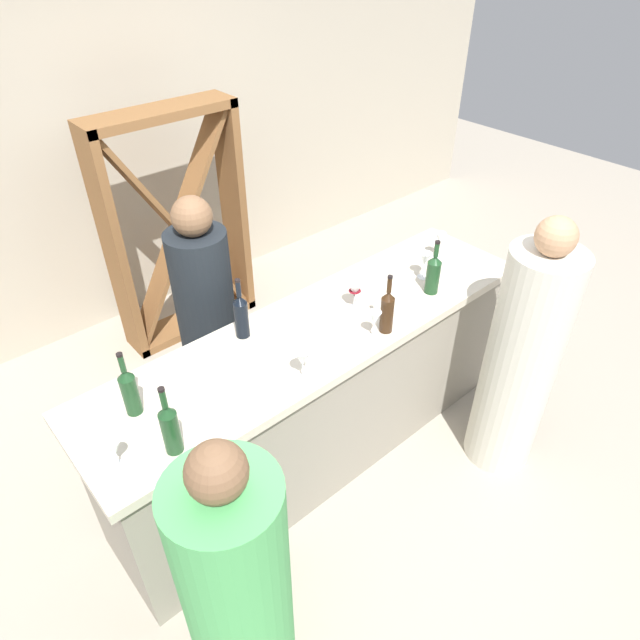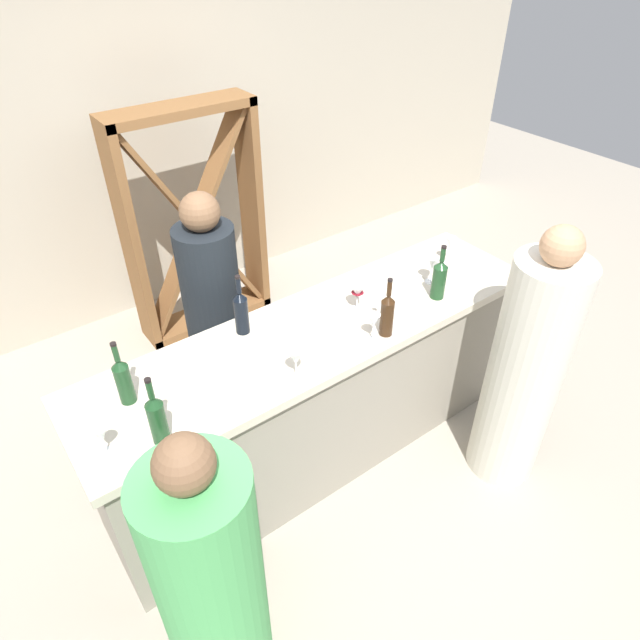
# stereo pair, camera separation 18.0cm
# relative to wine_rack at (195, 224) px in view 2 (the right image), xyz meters

# --- Properties ---
(ground_plane) EXTENTS (12.00, 12.00, 0.00)m
(ground_plane) POSITION_rel_wine_rack_xyz_m (-0.09, -1.65, -0.84)
(ground_plane) COLOR #9E9384
(back_wall) EXTENTS (8.00, 0.10, 2.80)m
(back_wall) POSITION_rel_wine_rack_xyz_m (-0.09, 0.55, 0.56)
(back_wall) COLOR #B2A893
(back_wall) RESTS_ON ground
(bar_counter) EXTENTS (2.58, 0.67, 0.96)m
(bar_counter) POSITION_rel_wine_rack_xyz_m (-0.09, -1.65, -0.36)
(bar_counter) COLOR gray
(bar_counter) RESTS_ON ground
(wine_rack) EXTENTS (1.02, 0.28, 1.69)m
(wine_rack) POSITION_rel_wine_rack_xyz_m (0.00, 0.00, 0.00)
(wine_rack) COLOR brown
(wine_rack) RESTS_ON ground
(wine_bottle_leftmost_olive_green) EXTENTS (0.07, 0.07, 0.32)m
(wine_bottle_leftmost_olive_green) POSITION_rel_wine_rack_xyz_m (-1.08, -1.57, 0.24)
(wine_bottle_leftmost_olive_green) COLOR #193D1E
(wine_bottle_leftmost_olive_green) RESTS_ON bar_counter
(wine_bottle_second_left_olive_green) EXTENTS (0.07, 0.07, 0.34)m
(wine_bottle_second_left_olive_green) POSITION_rel_wine_rack_xyz_m (-1.05, -1.87, 0.25)
(wine_bottle_second_left_olive_green) COLOR #193D1E
(wine_bottle_second_left_olive_green) RESTS_ON bar_counter
(wine_bottle_center_near_black) EXTENTS (0.07, 0.07, 0.33)m
(wine_bottle_center_near_black) POSITION_rel_wine_rack_xyz_m (-0.43, -1.44, 0.25)
(wine_bottle_center_near_black) COLOR black
(wine_bottle_center_near_black) RESTS_ON bar_counter
(wine_bottle_second_right_amber_brown) EXTENTS (0.07, 0.07, 0.33)m
(wine_bottle_second_right_amber_brown) POSITION_rel_wine_rack_xyz_m (0.14, -1.89, 0.24)
(wine_bottle_second_right_amber_brown) COLOR #331E0F
(wine_bottle_second_right_amber_brown) RESTS_ON bar_counter
(wine_bottle_rightmost_olive_green) EXTENTS (0.08, 0.08, 0.32)m
(wine_bottle_rightmost_olive_green) POSITION_rel_wine_rack_xyz_m (0.59, -1.81, 0.24)
(wine_bottle_rightmost_olive_green) COLOR #193D1E
(wine_bottle_rightmost_olive_green) RESTS_ON bar_counter
(wine_glass_near_left) EXTENTS (0.06, 0.06, 0.16)m
(wine_glass_near_left) POSITION_rel_wine_rack_xyz_m (0.06, -1.89, 0.23)
(wine_glass_near_left) COLOR white
(wine_glass_near_left) RESTS_ON bar_counter
(wine_glass_near_center) EXTENTS (0.08, 0.08, 0.17)m
(wine_glass_near_center) POSITION_rel_wine_rack_xyz_m (-0.40, -1.88, 0.24)
(wine_glass_near_center) COLOR white
(wine_glass_near_center) RESTS_ON bar_counter
(wine_glass_near_right) EXTENTS (0.06, 0.06, 0.14)m
(wine_glass_near_right) POSITION_rel_wine_rack_xyz_m (-1.26, -1.80, 0.22)
(wine_glass_near_right) COLOR white
(wine_glass_near_right) RESTS_ON bar_counter
(wine_glass_far_left) EXTENTS (0.07, 0.07, 0.16)m
(wine_glass_far_left) POSITION_rel_wine_rack_xyz_m (0.68, -1.68, 0.23)
(wine_glass_far_left) COLOR white
(wine_glass_far_left) RESTS_ON bar_counter
(wine_glass_far_center) EXTENTS (0.08, 0.08, 0.15)m
(wine_glass_far_center) POSITION_rel_wine_rack_xyz_m (0.16, -1.64, 0.23)
(wine_glass_far_center) COLOR white
(wine_glass_far_center) RESTS_ON bar_counter
(wine_glass_far_right) EXTENTS (0.06, 0.06, 0.17)m
(wine_glass_far_right) POSITION_rel_wine_rack_xyz_m (0.92, -1.59, 0.24)
(wine_glass_far_right) COLOR white
(wine_glass_far_right) RESTS_ON bar_counter
(person_left_guest) EXTENTS (0.45, 0.45, 1.58)m
(person_left_guest) POSITION_rel_wine_rack_xyz_m (0.73, -2.36, -0.12)
(person_left_guest) COLOR beige
(person_left_guest) RESTS_ON ground
(person_center_guest) EXTENTS (0.48, 0.48, 1.50)m
(person_center_guest) POSITION_rel_wine_rack_xyz_m (-1.14, -2.39, -0.16)
(person_center_guest) COLOR #4CA559
(person_center_guest) RESTS_ON ground
(person_right_guest) EXTENTS (0.40, 0.40, 1.51)m
(person_right_guest) POSITION_rel_wine_rack_xyz_m (-0.35, -0.92, -0.14)
(person_right_guest) COLOR black
(person_right_guest) RESTS_ON ground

